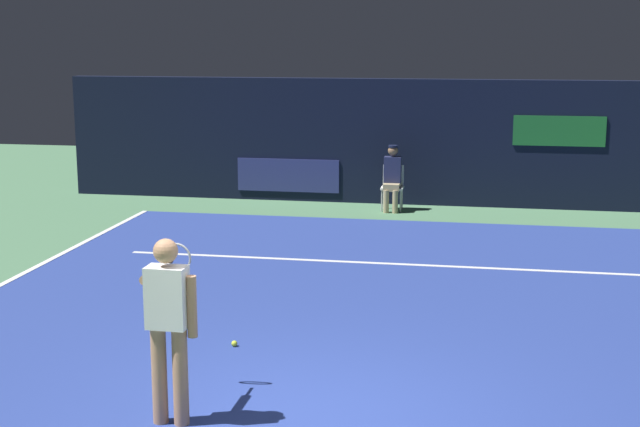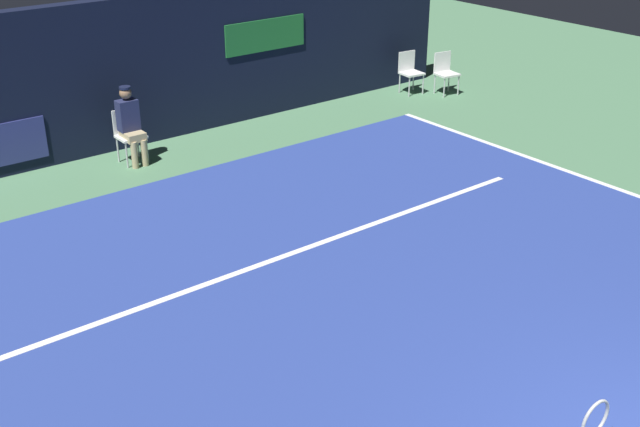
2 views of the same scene
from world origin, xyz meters
TOP-DOWN VIEW (x-y plane):
  - ground_plane at (0.00, 4.14)m, footprint 30.24×30.24m
  - court_surface at (0.00, 4.14)m, footprint 10.41×10.28m
  - line_sideline_right at (-5.15, 4.14)m, footprint 0.10×10.28m
  - line_service at (0.00, 5.94)m, footprint 8.12×0.10m
  - back_wall at (-0.00, 11.14)m, footprint 14.79×0.33m
  - tennis_player at (-1.23, -0.14)m, footprint 0.61×0.93m
  - line_judge_on_chair at (-0.30, 10.28)m, footprint 0.44×0.53m
  - tennis_ball at (-1.22, 1.90)m, footprint 0.07×0.07m

SIDE VIEW (x-z plane):
  - ground_plane at x=0.00m, z-range 0.00..0.00m
  - court_surface at x=0.00m, z-range 0.00..0.01m
  - line_sideline_right at x=-5.15m, z-range 0.01..0.02m
  - line_service at x=0.00m, z-range 0.01..0.02m
  - tennis_ball at x=-1.22m, z-range 0.01..0.08m
  - line_judge_on_chair at x=-0.30m, z-range 0.03..1.35m
  - tennis_player at x=-1.23m, z-range 0.12..1.85m
  - back_wall at x=0.00m, z-range 0.00..2.60m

